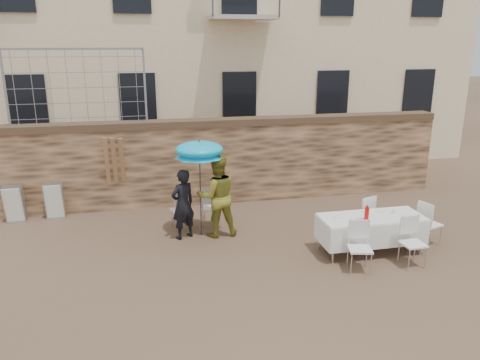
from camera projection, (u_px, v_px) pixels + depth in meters
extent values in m
plane|color=brown|center=(244.00, 296.00, 7.98)|extent=(80.00, 80.00, 0.00)
cube|color=brown|center=(203.00, 162.00, 12.35)|extent=(13.00, 0.50, 2.20)
imported|color=black|center=(183.00, 204.00, 10.12)|extent=(0.68, 0.60, 1.56)
imported|color=#AAA534|center=(217.00, 196.00, 10.23)|extent=(0.94, 0.75, 1.84)
cylinder|color=#3F3F44|center=(201.00, 197.00, 10.26)|extent=(0.03, 0.03, 1.79)
cone|color=#0AAFE6|center=(199.00, 152.00, 9.98)|extent=(1.07, 1.07, 0.22)
cube|color=white|center=(372.00, 217.00, 9.45)|extent=(2.10, 0.85, 0.05)
cylinder|color=silver|center=(333.00, 246.00, 9.05)|extent=(0.04, 0.04, 0.74)
cylinder|color=silver|center=(422.00, 238.00, 9.42)|extent=(0.04, 0.04, 0.74)
cylinder|color=silver|center=(320.00, 232.00, 9.69)|extent=(0.04, 0.04, 0.74)
cylinder|color=silver|center=(403.00, 225.00, 10.07)|extent=(0.04, 0.04, 0.74)
cylinder|color=red|center=(367.00, 214.00, 9.23)|extent=(0.09, 0.09, 0.26)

